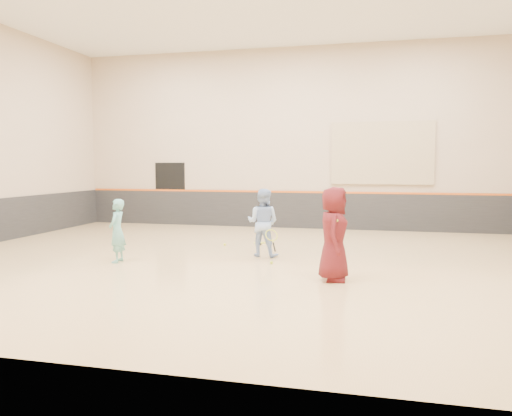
% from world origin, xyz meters
% --- Properties ---
extents(room, '(15.04, 12.04, 6.22)m').
position_xyz_m(room, '(0.00, 0.00, 0.81)').
color(room, tan).
rests_on(room, ground).
extents(wainscot_back, '(14.90, 0.04, 1.20)m').
position_xyz_m(wainscot_back, '(0.00, 5.97, 0.60)').
color(wainscot_back, '#232326').
rests_on(wainscot_back, floor).
extents(accent_stripe, '(14.90, 0.03, 0.06)m').
position_xyz_m(accent_stripe, '(0.00, 5.96, 1.22)').
color(accent_stripe, '#D85914').
rests_on(accent_stripe, wall_back).
extents(acoustic_panel, '(3.20, 0.08, 2.00)m').
position_xyz_m(acoustic_panel, '(2.80, 5.95, 2.50)').
color(acoustic_panel, tan).
rests_on(acoustic_panel, wall_back).
extents(doorway, '(1.10, 0.05, 2.20)m').
position_xyz_m(doorway, '(-4.50, 5.98, 1.10)').
color(doorway, black).
rests_on(doorway, floor).
extents(girl, '(0.40, 0.55, 1.39)m').
position_xyz_m(girl, '(-2.85, -0.78, 0.69)').
color(girl, '#68B5B0').
rests_on(girl, floor).
extents(instructor, '(0.84, 0.69, 1.58)m').
position_xyz_m(instructor, '(0.08, 0.66, 0.79)').
color(instructor, '#98B7EB').
rests_on(instructor, floor).
extents(young_man, '(0.58, 0.86, 1.73)m').
position_xyz_m(young_man, '(1.89, -1.42, 0.87)').
color(young_man, '#591519').
rests_on(young_man, floor).
extents(held_racket, '(0.39, 0.39, 0.57)m').
position_xyz_m(held_racket, '(0.37, 0.29, 0.55)').
color(held_racket, '#CAD82F').
rests_on(held_racket, instructor).
extents(spare_racket, '(0.71, 0.71, 0.07)m').
position_xyz_m(spare_racket, '(-0.42, 2.51, 0.04)').
color(spare_racket, '#D5E331').
rests_on(spare_racket, floor).
extents(ball_under_racket, '(0.07, 0.07, 0.07)m').
position_xyz_m(ball_under_racket, '(0.47, -0.20, 0.03)').
color(ball_under_racket, '#D1F138').
rests_on(ball_under_racket, floor).
extents(ball_in_hand, '(0.07, 0.07, 0.07)m').
position_xyz_m(ball_in_hand, '(1.95, -1.61, 1.13)').
color(ball_in_hand, '#AFCD2F').
rests_on(ball_in_hand, young_man).
extents(ball_beside_spare, '(0.07, 0.07, 0.07)m').
position_xyz_m(ball_beside_spare, '(-1.22, 1.89, 0.03)').
color(ball_beside_spare, yellow).
rests_on(ball_beside_spare, floor).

